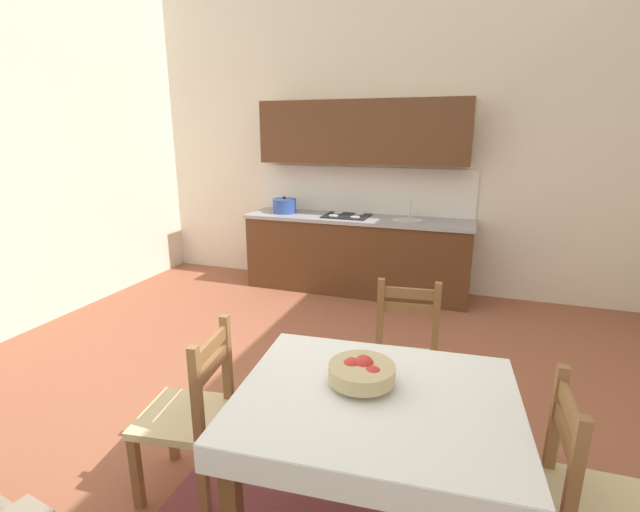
# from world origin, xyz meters

# --- Properties ---
(ground_plane) EXTENTS (6.37, 6.10, 0.10)m
(ground_plane) POSITION_xyz_m (0.00, 0.00, -0.05)
(ground_plane) COLOR #99563D
(wall_back) EXTENTS (6.37, 0.12, 4.12)m
(wall_back) POSITION_xyz_m (0.00, 2.81, 2.06)
(wall_back) COLOR silver
(wall_back) RESTS_ON ground_plane
(kitchen_cabinetry) EXTENTS (2.63, 0.63, 2.20)m
(kitchen_cabinetry) POSITION_xyz_m (-0.20, 2.48, 0.86)
(kitchen_cabinetry) COLOR #56331C
(kitchen_cabinetry) RESTS_ON ground_plane
(dining_table) EXTENTS (1.29, 1.07, 0.75)m
(dining_table) POSITION_xyz_m (0.76, -0.87, 0.62)
(dining_table) COLOR brown
(dining_table) RESTS_ON ground_plane
(dining_chair_tv_side) EXTENTS (0.48, 0.48, 0.93)m
(dining_chair_tv_side) POSITION_xyz_m (-0.20, -0.89, 0.44)
(dining_chair_tv_side) COLOR #D1BC89
(dining_chair_tv_side) RESTS_ON ground_plane
(dining_chair_window_side) EXTENTS (0.43, 0.43, 0.93)m
(dining_chair_window_side) POSITION_xyz_m (1.64, -0.87, 0.44)
(dining_chair_window_side) COLOR #D1BC89
(dining_chair_window_side) RESTS_ON ground_plane
(dining_chair_kitchen_side) EXTENTS (0.47, 0.47, 0.93)m
(dining_chair_kitchen_side) POSITION_xyz_m (0.75, 0.07, 0.44)
(dining_chair_kitchen_side) COLOR #D1BC89
(dining_chair_kitchen_side) RESTS_ON ground_plane
(fruit_bowl) EXTENTS (0.30, 0.30, 0.12)m
(fruit_bowl) POSITION_xyz_m (0.68, -0.81, 0.81)
(fruit_bowl) COLOR tan
(fruit_bowl) RESTS_ON dining_table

